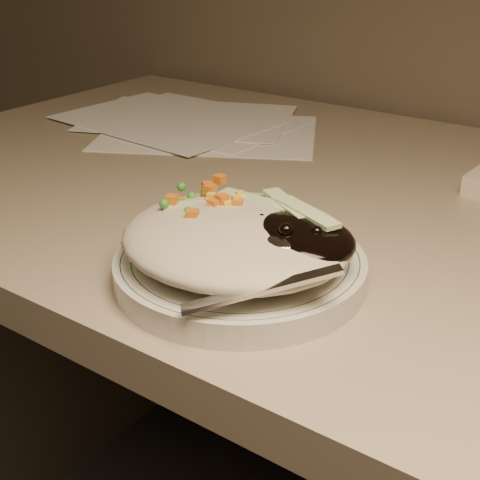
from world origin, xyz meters
The scene contains 5 objects.
desk centered at (0.00, 1.38, 0.54)m, with size 1.40×0.70×0.74m.
plate centered at (-0.07, 1.15, 0.75)m, with size 0.21×0.21×0.02m, color silver.
plate_rim centered at (-0.07, 1.15, 0.76)m, with size 0.20×0.20×0.00m.
meal centered at (-0.07, 1.15, 0.78)m, with size 0.21×0.19×0.05m.
papers centered at (-0.41, 1.50, 0.74)m, with size 0.43×0.36×0.00m.
Camera 1 is at (0.21, 0.75, 1.01)m, focal length 50.00 mm.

